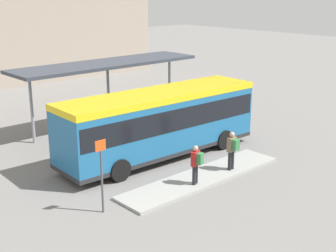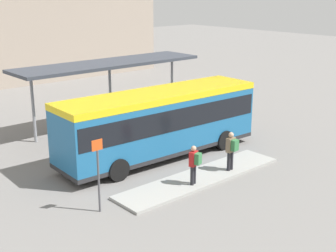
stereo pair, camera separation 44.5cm
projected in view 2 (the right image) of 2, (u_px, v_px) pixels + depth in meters
The scene contains 11 objects.
ground_plane at pixel (160, 157), 22.96m from camera, with size 120.00×120.00×0.00m, color slate.
curb_island at pixel (201, 177), 20.29m from camera, with size 8.38×1.80×0.12m.
city_bus at pixel (160, 119), 22.42m from camera, with size 10.50×3.00×3.25m.
pedestrian_waiting at pixel (231, 149), 20.64m from camera, with size 0.45×0.47×1.77m.
pedestrian_companion at pixel (194, 163), 19.16m from camera, with size 0.47×0.51×1.68m.
bicycle_green at pixel (220, 111), 29.78m from camera, with size 0.48×1.76×0.76m.
bicycle_orange at pixel (208, 110), 30.09m from camera, with size 0.48×1.66×0.72m.
station_shelter at pixel (109, 65), 27.19m from camera, with size 11.51×2.94×3.81m.
potted_planter_near_shelter at pixel (189, 110), 28.64m from camera, with size 0.96×0.96×1.43m.
potted_planter_far_side at pixel (116, 130), 25.09m from camera, with size 0.71×0.71×1.22m.
platform_sign at pixel (98, 172), 16.90m from camera, with size 0.44×0.08×2.80m.
Camera 2 is at (-13.90, -16.50, 7.99)m, focal length 50.00 mm.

